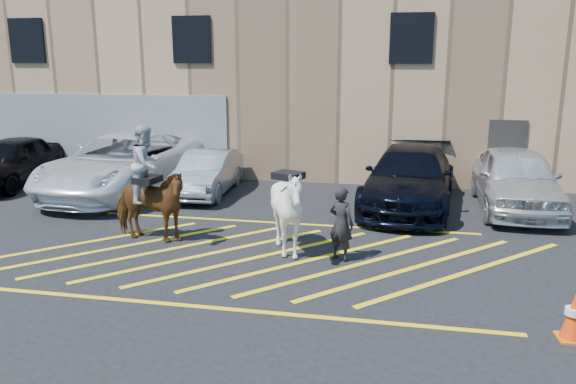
% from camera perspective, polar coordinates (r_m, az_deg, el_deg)
% --- Properties ---
extents(ground, '(90.00, 90.00, 0.00)m').
position_cam_1_polar(ground, '(11.99, -2.68, -6.16)').
color(ground, black).
rests_on(ground, ground).
extents(car_black_suv, '(2.38, 4.78, 1.57)m').
position_cam_1_polar(car_black_suv, '(20.16, -26.42, 2.81)').
color(car_black_suv, black).
rests_on(car_black_suv, ground).
extents(car_white_pickup, '(3.50, 6.67, 1.79)m').
position_cam_1_polar(car_white_pickup, '(17.70, -16.32, 2.75)').
color(car_white_pickup, white).
rests_on(car_white_pickup, ground).
extents(car_silver_sedan, '(1.54, 3.96, 1.29)m').
position_cam_1_polar(car_silver_sedan, '(17.11, -8.22, 1.94)').
color(car_silver_sedan, '#9BA2A9').
rests_on(car_silver_sedan, ground).
extents(car_blue_suv, '(2.87, 5.81, 1.63)m').
position_cam_1_polar(car_blue_suv, '(15.79, 12.26, 1.43)').
color(car_blue_suv, black).
rests_on(car_blue_suv, ground).
extents(car_white_suv, '(2.08, 4.97, 1.68)m').
position_cam_1_polar(car_white_suv, '(16.32, 22.15, 1.22)').
color(car_white_suv, silver).
rests_on(car_white_suv, ground).
extents(handler, '(0.67, 0.58, 1.53)m').
position_cam_1_polar(handler, '(11.40, 5.43, -3.21)').
color(handler, black).
rests_on(handler, ground).
extents(warehouse, '(32.42, 10.20, 7.30)m').
position_cam_1_polar(warehouse, '(23.12, 4.44, 12.52)').
color(warehouse, tan).
rests_on(warehouse, ground).
extents(hatching_zone, '(12.60, 5.12, 0.01)m').
position_cam_1_polar(hatching_zone, '(11.72, -3.03, -6.61)').
color(hatching_zone, yellow).
rests_on(hatching_zone, ground).
extents(mounted_bay, '(2.09, 1.17, 2.62)m').
position_cam_1_polar(mounted_bay, '(12.79, -14.00, -0.34)').
color(mounted_bay, brown).
rests_on(mounted_bay, ground).
extents(saddled_white, '(2.06, 2.17, 1.90)m').
position_cam_1_polar(saddled_white, '(11.58, 0.03, -1.89)').
color(saddled_white, silver).
rests_on(saddled_white, ground).
extents(traffic_cone, '(0.40, 0.40, 0.73)m').
position_cam_1_polar(traffic_cone, '(9.33, 27.00, -11.19)').
color(traffic_cone, orange).
rests_on(traffic_cone, ground).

